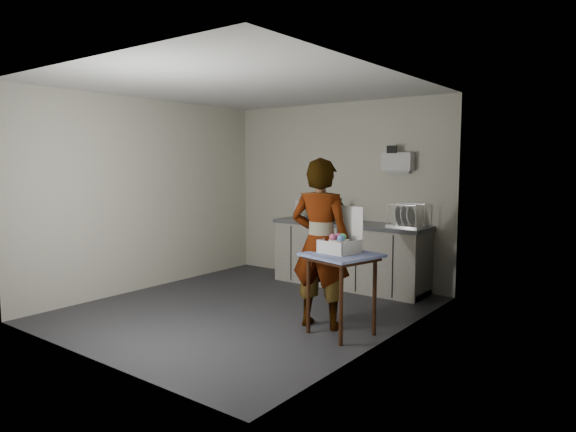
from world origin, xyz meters
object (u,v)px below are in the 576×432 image
Objects in this scene: side_table at (342,264)px; dish_rack at (405,221)px; kitchen_counter at (349,257)px; soap_bottle at (341,210)px; dark_bottle at (333,214)px; bakery_box at (341,242)px; standing_man at (321,244)px; paper_towel at (298,210)px; soda_can at (352,218)px.

side_table is 1.94× the size of dish_rack.
soap_bottle reaches higher than kitchen_counter.
side_table is 2.19m from dark_bottle.
bakery_box reaches higher than dark_bottle.
bakery_box is (0.26, -0.02, 0.04)m from standing_man.
paper_towel is (-0.58, -0.05, 0.02)m from dark_bottle.
soap_bottle is at bearing -75.94° from standing_man.
dark_bottle is at bearing -178.33° from dish_rack.
kitchen_counter is at bearing 125.15° from bakery_box.
paper_towel is at bearing -177.35° from dish_rack.
side_table is 2.53m from paper_towel.
dark_bottle is 0.77× the size of paper_towel.
side_table is 3.96× the size of dark_bottle.
soap_bottle is 0.71m from paper_towel.
standing_man is at bearing -48.02° from paper_towel.
paper_towel is (-0.87, -0.07, 0.08)m from soda_can.
dark_bottle is 1.08m from dish_rack.
kitchen_counter is 1.89m from standing_man.
paper_towel is 1.67m from dish_rack.
dish_rack reaches higher than side_table.
paper_towel reaches higher than kitchen_counter.
soda_can is 0.25× the size of dish_rack.
dish_rack is at bearing 2.61° from soap_bottle.
bakery_box is (0.89, -1.76, -0.03)m from soda_can.
soda_can is at bearing 4.51° from paper_towel.
standing_man is at bearing -69.20° from kitchen_counter.
soap_bottle is at bearing -5.11° from dark_bottle.
dish_rack is (0.81, 0.04, 0.55)m from kitchen_counter.
bakery_box is at bearing -55.80° from dark_bottle.
bakery_box reaches higher than soda_can.
kitchen_counter reaches higher than side_table.
bakery_box reaches higher than kitchen_counter.
standing_man is 4.17× the size of dish_rack.
soda_can is (-0.64, 1.74, 0.07)m from standing_man.
standing_man reaches higher than paper_towel.
side_table is 2.06m from soda_can.
soap_bottle reaches higher than side_table.
standing_man is 1.89m from soap_bottle.
bakery_box is at bearing 164.24° from standing_man.
side_table is (0.95, -1.79, 0.30)m from kitchen_counter.
kitchen_counter is at bearing -1.24° from dark_bottle.
dish_rack is at bearing 100.72° from bakery_box.
dark_bottle is (-1.23, 1.79, 0.29)m from side_table.
soap_bottle is 1.58× the size of dark_bottle.
soda_can is 0.80m from dish_rack.
dish_rack is (1.08, 0.03, -0.04)m from dark_bottle.
soda_can is at bearing 65.99° from kitchen_counter.
dish_rack is 1.78m from bakery_box.
dark_bottle is at bearing -72.58° from standing_man.
standing_man reaches higher than kitchen_counter.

